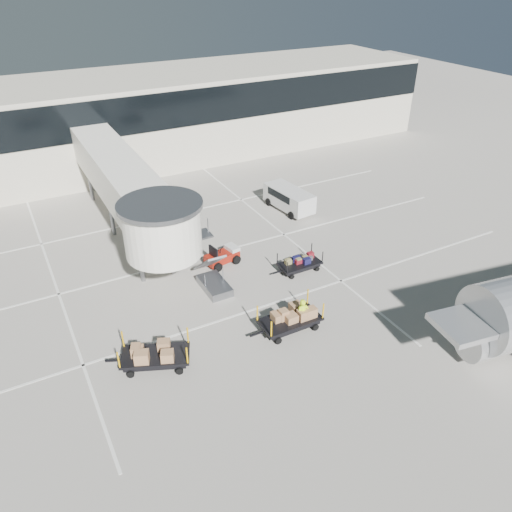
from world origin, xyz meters
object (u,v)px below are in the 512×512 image
object	(u,v)px
baggage_tug	(223,256)
box_cart_far	(152,355)
ground_worker	(303,315)
suitcase_cart	(301,264)
box_cart_near	(291,318)
minivan	(288,197)

from	to	relation	value
baggage_tug	box_cart_far	size ratio (longest dim) A/B	0.58
box_cart_far	ground_worker	world-z (taller)	ground_worker
suitcase_cart	ground_worker	bearing A→B (deg)	-122.33
suitcase_cart	ground_worker	size ratio (longest dim) A/B	1.81
ground_worker	box_cart_far	bearing A→B (deg)	178.85
suitcase_cart	box_cart_near	xyz separation A→B (m)	(-3.68, -4.70, 0.17)
suitcase_cart	ground_worker	xyz separation A→B (m)	(-3.13, -5.06, 0.47)
baggage_tug	suitcase_cart	size ratio (longest dim) A/B	0.71
box_cart_near	ground_worker	xyz separation A→B (m)	(0.54, -0.35, 0.30)
box_cart_far	minivan	size ratio (longest dim) A/B	0.88
baggage_tug	box_cart_near	size ratio (longest dim) A/B	0.58
baggage_tug	ground_worker	size ratio (longest dim) A/B	1.28
suitcase_cart	box_cart_near	distance (m)	5.97
baggage_tug	box_cart_near	xyz separation A→B (m)	(0.41, -7.91, 0.11)
ground_worker	minivan	size ratio (longest dim) A/B	0.40
suitcase_cart	box_cart_near	bearing A→B (deg)	-128.56
ground_worker	minivan	bearing A→B (deg)	68.39
suitcase_cart	box_cart_far	xyz separation A→B (m)	(-11.29, -3.91, 0.14)
suitcase_cart	baggage_tug	bearing A→B (deg)	141.32
box_cart_near	minivan	xyz separation A→B (m)	(7.80, 13.04, 0.39)
box_cart_near	box_cart_far	distance (m)	7.65
box_cart_far	ground_worker	bearing A→B (deg)	14.92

